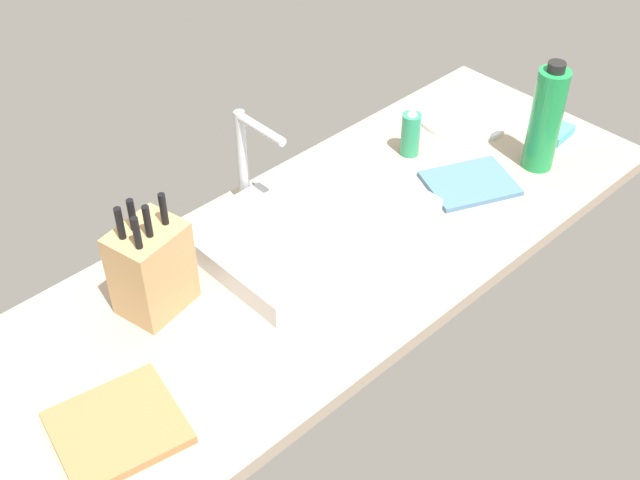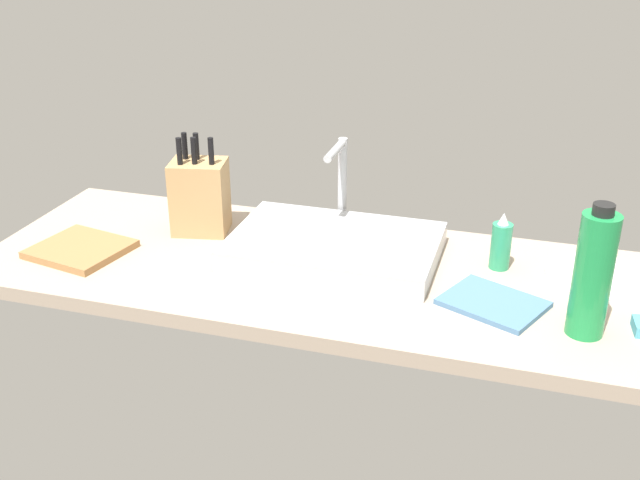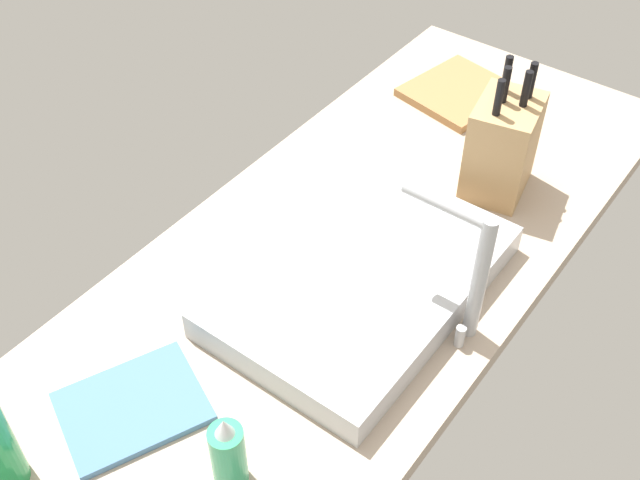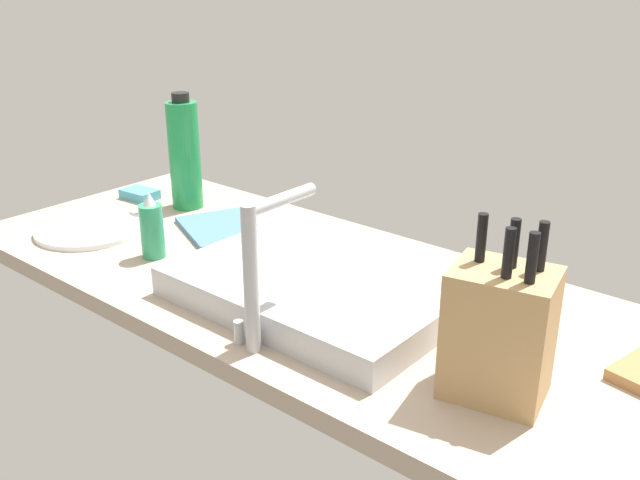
{
  "view_description": "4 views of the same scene",
  "coord_description": "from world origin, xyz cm",
  "px_view_note": "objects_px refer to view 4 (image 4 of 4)",
  "views": [
    {
      "loc": [
        -94.89,
        -96.35,
        121.64
      ],
      "look_at": [
        -5.79,
        -2.78,
        10.33
      ],
      "focal_mm": 46.34,
      "sensor_mm": 36.0,
      "label": 1
    },
    {
      "loc": [
        45.01,
        -155.21,
        84.66
      ],
      "look_at": [
        -1.5,
        -1.03,
        10.94
      ],
      "focal_mm": 42.91,
      "sensor_mm": 36.0,
      "label": 2
    },
    {
      "loc": [
        75.25,
        54.23,
        101.94
      ],
      "look_at": [
        -1.59,
        -3.52,
        8.53
      ],
      "focal_mm": 44.4,
      "sensor_mm": 36.0,
      "label": 3
    },
    {
      "loc": [
        -73.76,
        92.49,
        61.42
      ],
      "look_at": [
        4.83,
        -0.86,
        12.1
      ],
      "focal_mm": 39.9,
      "sensor_mm": 36.0,
      "label": 4
    }
  ],
  "objects_px": {
    "dish_sponge": "(140,194)",
    "soap_bottle": "(152,229)",
    "faucet": "(259,261)",
    "knife_block": "(499,332)",
    "sink_basin": "(315,289)",
    "water_bottle": "(185,154)",
    "dinner_plate": "(90,229)",
    "dish_towel": "(221,228)"
  },
  "relations": [
    {
      "from": "dish_sponge",
      "to": "soap_bottle",
      "type": "bearing_deg",
      "value": 147.54
    },
    {
      "from": "soap_bottle",
      "to": "faucet",
      "type": "bearing_deg",
      "value": 164.95
    },
    {
      "from": "faucet",
      "to": "knife_block",
      "type": "distance_m",
      "value": 0.37
    },
    {
      "from": "sink_basin",
      "to": "soap_bottle",
      "type": "distance_m",
      "value": 0.39
    },
    {
      "from": "water_bottle",
      "to": "soap_bottle",
      "type": "bearing_deg",
      "value": 127.14
    },
    {
      "from": "knife_block",
      "to": "water_bottle",
      "type": "bearing_deg",
      "value": -26.06
    },
    {
      "from": "knife_block",
      "to": "dinner_plate",
      "type": "height_order",
      "value": "knife_block"
    },
    {
      "from": "sink_basin",
      "to": "faucet",
      "type": "relative_size",
      "value": 2.05
    },
    {
      "from": "faucet",
      "to": "knife_block",
      "type": "height_order",
      "value": "knife_block"
    },
    {
      "from": "water_bottle",
      "to": "sink_basin",
      "type": "bearing_deg",
      "value": 161.38
    },
    {
      "from": "faucet",
      "to": "water_bottle",
      "type": "relative_size",
      "value": 0.86
    },
    {
      "from": "knife_block",
      "to": "dish_sponge",
      "type": "xyz_separation_m",
      "value": [
        1.09,
        -0.2,
        -0.09
      ]
    },
    {
      "from": "faucet",
      "to": "soap_bottle",
      "type": "height_order",
      "value": "faucet"
    },
    {
      "from": "faucet",
      "to": "dish_towel",
      "type": "height_order",
      "value": "faucet"
    },
    {
      "from": "faucet",
      "to": "knife_block",
      "type": "bearing_deg",
      "value": -161.15
    },
    {
      "from": "water_bottle",
      "to": "dinner_plate",
      "type": "xyz_separation_m",
      "value": [
        0.04,
        0.25,
        -0.13
      ]
    },
    {
      "from": "sink_basin",
      "to": "soap_bottle",
      "type": "xyz_separation_m",
      "value": [
        0.39,
        0.06,
        0.03
      ]
    },
    {
      "from": "dish_towel",
      "to": "dish_sponge",
      "type": "bearing_deg",
      "value": -3.59
    },
    {
      "from": "dinner_plate",
      "to": "soap_bottle",
      "type": "bearing_deg",
      "value": -178.56
    },
    {
      "from": "sink_basin",
      "to": "knife_block",
      "type": "bearing_deg",
      "value": 172.36
    },
    {
      "from": "dinner_plate",
      "to": "sink_basin",
      "type": "bearing_deg",
      "value": -174.28
    },
    {
      "from": "faucet",
      "to": "soap_bottle",
      "type": "relative_size",
      "value": 1.73
    },
    {
      "from": "dish_towel",
      "to": "dish_sponge",
      "type": "xyz_separation_m",
      "value": [
        0.33,
        -0.02,
        0.01
      ]
    },
    {
      "from": "knife_block",
      "to": "dish_sponge",
      "type": "distance_m",
      "value": 1.11
    },
    {
      "from": "knife_block",
      "to": "dish_towel",
      "type": "bearing_deg",
      "value": -25.15
    },
    {
      "from": "faucet",
      "to": "dinner_plate",
      "type": "bearing_deg",
      "value": -9.45
    },
    {
      "from": "faucet",
      "to": "knife_block",
      "type": "xyz_separation_m",
      "value": [
        -0.34,
        -0.12,
        -0.05
      ]
    },
    {
      "from": "water_bottle",
      "to": "dish_sponge",
      "type": "xyz_separation_m",
      "value": [
        0.14,
        0.04,
        -0.12
      ]
    },
    {
      "from": "soap_bottle",
      "to": "knife_block",
      "type": "bearing_deg",
      "value": -179.63
    },
    {
      "from": "dinner_plate",
      "to": "dish_towel",
      "type": "height_order",
      "value": "same"
    },
    {
      "from": "dish_towel",
      "to": "soap_bottle",
      "type": "bearing_deg",
      "value": 91.25
    },
    {
      "from": "dish_towel",
      "to": "dinner_plate",
      "type": "bearing_deg",
      "value": 41.51
    },
    {
      "from": "soap_bottle",
      "to": "dish_sponge",
      "type": "distance_m",
      "value": 0.39
    },
    {
      "from": "soap_bottle",
      "to": "dish_sponge",
      "type": "bearing_deg",
      "value": -32.46
    },
    {
      "from": "water_bottle",
      "to": "dinner_plate",
      "type": "height_order",
      "value": "water_bottle"
    },
    {
      "from": "knife_block",
      "to": "soap_bottle",
      "type": "bearing_deg",
      "value": -11.29
    },
    {
      "from": "dish_towel",
      "to": "sink_basin",
      "type": "bearing_deg",
      "value": 161.13
    },
    {
      "from": "soap_bottle",
      "to": "dish_towel",
      "type": "bearing_deg",
      "value": -88.75
    },
    {
      "from": "sink_basin",
      "to": "dinner_plate",
      "type": "bearing_deg",
      "value": 5.72
    },
    {
      "from": "knife_block",
      "to": "water_bottle",
      "type": "distance_m",
      "value": 0.98
    },
    {
      "from": "water_bottle",
      "to": "dish_towel",
      "type": "xyz_separation_m",
      "value": [
        -0.18,
        0.06,
        -0.13
      ]
    },
    {
      "from": "dinner_plate",
      "to": "dish_sponge",
      "type": "xyz_separation_m",
      "value": [
        0.11,
        -0.21,
        0.01
      ]
    }
  ]
}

